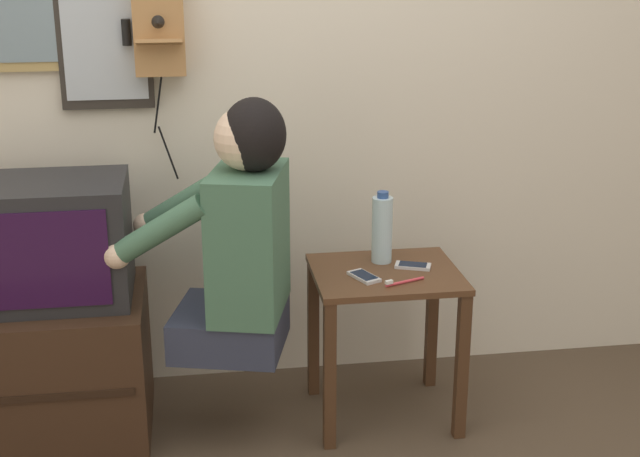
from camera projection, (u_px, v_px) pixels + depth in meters
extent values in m
cube|color=silver|center=(269.00, 51.00, 3.24)|extent=(6.80, 0.05, 2.55)
cube|color=#51331E|center=(386.00, 274.00, 3.11)|extent=(0.51, 0.44, 0.02)
cube|color=#452B1A|center=(330.00, 376.00, 2.98)|extent=(0.04, 0.04, 0.54)
cube|color=#452B1A|center=(462.00, 367.00, 3.05)|extent=(0.04, 0.04, 0.54)
cube|color=#452B1A|center=(313.00, 328.00, 3.35)|extent=(0.04, 0.04, 0.54)
cube|color=#452B1A|center=(432.00, 321.00, 3.41)|extent=(0.04, 0.04, 0.54)
cube|color=#2D3347|center=(230.00, 328.00, 3.02)|extent=(0.44, 0.42, 0.14)
cube|color=#426B51|center=(249.00, 242.00, 2.91)|extent=(0.31, 0.40, 0.49)
sphere|color=beige|center=(246.00, 138.00, 2.80)|extent=(0.21, 0.21, 0.21)
ellipsoid|color=black|center=(254.00, 135.00, 2.80)|extent=(0.25, 0.26, 0.24)
cylinder|color=#426B51|center=(159.00, 230.00, 2.77)|extent=(0.33, 0.16, 0.24)
cylinder|color=#426B51|center=(184.00, 202.00, 3.06)|extent=(0.33, 0.16, 0.24)
sphere|color=beige|center=(117.00, 255.00, 2.81)|extent=(0.09, 0.09, 0.09)
sphere|color=beige|center=(146.00, 225.00, 3.10)|extent=(0.09, 0.09, 0.09)
cube|color=#382316|center=(56.00, 366.00, 3.08)|extent=(0.63, 0.53, 0.51)
cube|color=black|center=(44.00, 398.00, 2.82)|extent=(0.57, 0.01, 0.02)
cube|color=#232326|center=(42.00, 241.00, 2.94)|extent=(0.56, 0.38, 0.40)
cube|color=#280F33|center=(33.00, 261.00, 2.76)|extent=(0.46, 0.01, 0.32)
cube|color=#AD7A47|center=(159.00, 27.00, 3.07)|extent=(0.17, 0.11, 0.33)
cube|color=#AD7A47|center=(159.00, 42.00, 3.01)|extent=(0.16, 0.07, 0.03)
cone|color=black|center=(158.00, 23.00, 2.97)|extent=(0.04, 0.05, 0.04)
cylinder|color=black|center=(126.00, 32.00, 3.06)|extent=(0.03, 0.03, 0.09)
cylinder|color=black|center=(158.00, 104.00, 3.14)|extent=(0.04, 0.04, 0.22)
cylinder|color=black|center=(168.00, 153.00, 3.20)|extent=(0.07, 0.06, 0.19)
cube|color=tan|center=(21.00, 2.00, 3.02)|extent=(0.29, 0.02, 0.47)
cube|color=gray|center=(21.00, 2.00, 3.01)|extent=(0.25, 0.01, 0.40)
cube|color=#2D2823|center=(102.00, 11.00, 3.07)|extent=(0.32, 0.03, 0.67)
cube|color=#B2BCC6|center=(102.00, 12.00, 3.05)|extent=(0.28, 0.01, 0.61)
cube|color=silver|center=(364.00, 277.00, 3.04)|extent=(0.11, 0.14, 0.01)
cube|color=black|center=(364.00, 275.00, 3.04)|extent=(0.09, 0.11, 0.00)
cube|color=silver|center=(413.00, 266.00, 3.14)|extent=(0.14, 0.10, 0.01)
cube|color=black|center=(413.00, 264.00, 3.14)|extent=(0.11, 0.08, 0.00)
cylinder|color=silver|center=(382.00, 230.00, 3.16)|extent=(0.07, 0.07, 0.24)
cylinder|color=#2D4C8C|center=(383.00, 195.00, 3.12)|extent=(0.04, 0.04, 0.02)
cylinder|color=#D83F4C|center=(405.00, 282.00, 3.00)|extent=(0.15, 0.06, 0.01)
cube|color=white|center=(389.00, 282.00, 2.96)|extent=(0.03, 0.02, 0.01)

